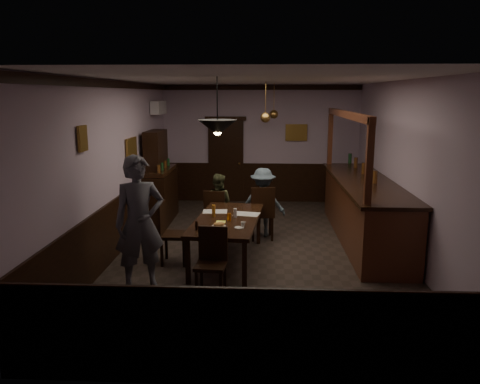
# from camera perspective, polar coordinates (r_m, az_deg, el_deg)

# --- Properties ---
(room) EXTENTS (5.01, 8.01, 3.01)m
(room) POSITION_cam_1_polar(r_m,az_deg,el_deg) (8.12, 2.38, 2.92)
(room) COLOR #2D2621
(room) RESTS_ON ground
(dining_table) EXTENTS (1.19, 2.28, 0.75)m
(dining_table) POSITION_cam_1_polar(r_m,az_deg,el_deg) (7.76, -1.55, -3.65)
(dining_table) COLOR black
(dining_table) RESTS_ON ground
(chair_far_left) EXTENTS (0.45, 0.45, 0.95)m
(chair_far_left) POSITION_cam_1_polar(r_m,az_deg,el_deg) (9.08, -3.04, -2.42)
(chair_far_left) COLOR black
(chair_far_left) RESTS_ON ground
(chair_far_right) EXTENTS (0.50, 0.50, 1.05)m
(chair_far_right) POSITION_cam_1_polar(r_m,az_deg,el_deg) (8.94, 2.74, -2.30)
(chair_far_right) COLOR black
(chair_far_right) RESTS_ON ground
(chair_near) EXTENTS (0.45, 0.45, 0.95)m
(chair_near) POSITION_cam_1_polar(r_m,az_deg,el_deg) (6.57, -3.46, -8.07)
(chair_near) COLOR black
(chair_near) RESTS_ON ground
(chair_side) EXTENTS (0.45, 0.45, 1.03)m
(chair_side) POSITION_cam_1_polar(r_m,az_deg,el_deg) (7.80, -8.61, -4.60)
(chair_side) COLOR black
(chair_side) RESTS_ON ground
(person_standing) EXTENTS (0.83, 0.72, 1.94)m
(person_standing) POSITION_cam_1_polar(r_m,az_deg,el_deg) (6.77, -12.15, -3.74)
(person_standing) COLOR #575863
(person_standing) RESTS_ON ground
(person_seated_left) EXTENTS (0.70, 0.60, 1.22)m
(person_seated_left) POSITION_cam_1_polar(r_m,az_deg,el_deg) (9.33, -2.71, -1.46)
(person_seated_left) COLOR #4D5231
(person_seated_left) RESTS_ON ground
(person_seated_right) EXTENTS (0.95, 0.65, 1.35)m
(person_seated_right) POSITION_cam_1_polar(r_m,az_deg,el_deg) (9.19, 2.81, -1.25)
(person_seated_right) COLOR #4E6170
(person_seated_right) RESTS_ON ground
(newspaper_left) EXTENTS (0.43, 0.32, 0.01)m
(newspaper_left) POSITION_cam_1_polar(r_m,az_deg,el_deg) (8.15, -3.06, -2.40)
(newspaper_left) COLOR silver
(newspaper_left) RESTS_ON dining_table
(newspaper_right) EXTENTS (0.47, 0.38, 0.01)m
(newspaper_right) POSITION_cam_1_polar(r_m,az_deg,el_deg) (7.97, 0.84, -2.71)
(newspaper_right) COLOR silver
(newspaper_right) RESTS_ON dining_table
(napkin) EXTENTS (0.16, 0.16, 0.00)m
(napkin) POSITION_cam_1_polar(r_m,az_deg,el_deg) (7.51, -2.36, -3.66)
(napkin) COLOR #F7FD5D
(napkin) RESTS_ON dining_table
(saucer) EXTENTS (0.15, 0.15, 0.01)m
(saucer) POSITION_cam_1_polar(r_m,az_deg,el_deg) (7.17, -0.09, -4.37)
(saucer) COLOR white
(saucer) RESTS_ON dining_table
(coffee_cup) EXTENTS (0.09, 0.09, 0.07)m
(coffee_cup) POSITION_cam_1_polar(r_m,az_deg,el_deg) (7.20, 0.39, -3.94)
(coffee_cup) COLOR white
(coffee_cup) RESTS_ON saucer
(pastry_plate) EXTENTS (0.22, 0.22, 0.01)m
(pastry_plate) POSITION_cam_1_polar(r_m,az_deg,el_deg) (7.23, -2.62, -4.21)
(pastry_plate) COLOR white
(pastry_plate) RESTS_ON dining_table
(pastry_ring_a) EXTENTS (0.13, 0.13, 0.04)m
(pastry_ring_a) POSITION_cam_1_polar(r_m,az_deg,el_deg) (7.25, -2.74, -3.96)
(pastry_ring_a) COLOR #C68C47
(pastry_ring_a) RESTS_ON pastry_plate
(pastry_ring_b) EXTENTS (0.13, 0.13, 0.04)m
(pastry_ring_b) POSITION_cam_1_polar(r_m,az_deg,el_deg) (7.26, -2.41, -3.91)
(pastry_ring_b) COLOR #C68C47
(pastry_ring_b) RESTS_ON pastry_plate
(soda_can) EXTENTS (0.07, 0.07, 0.12)m
(soda_can) POSITION_cam_1_polar(r_m,az_deg,el_deg) (7.57, -1.34, -3.05)
(soda_can) COLOR orange
(soda_can) RESTS_ON dining_table
(beer_glass) EXTENTS (0.06, 0.06, 0.20)m
(beer_glass) POSITION_cam_1_polar(r_m,az_deg,el_deg) (7.81, -3.23, -2.30)
(beer_glass) COLOR #BF721E
(beer_glass) RESTS_ON dining_table
(water_glass) EXTENTS (0.06, 0.06, 0.15)m
(water_glass) POSITION_cam_1_polar(r_m,az_deg,el_deg) (7.76, -0.59, -2.57)
(water_glass) COLOR silver
(water_glass) RESTS_ON dining_table
(pepper_mill) EXTENTS (0.04, 0.04, 0.14)m
(pepper_mill) POSITION_cam_1_polar(r_m,az_deg,el_deg) (7.07, -5.33, -4.10)
(pepper_mill) COLOR black
(pepper_mill) RESTS_ON dining_table
(sideboard) EXTENTS (0.54, 1.51, 1.99)m
(sideboard) POSITION_cam_1_polar(r_m,az_deg,el_deg) (10.37, -9.87, 0.79)
(sideboard) COLOR black
(sideboard) RESTS_ON ground
(bar_counter) EXTENTS (1.02, 4.37, 2.45)m
(bar_counter) POSITION_cam_1_polar(r_m,az_deg,el_deg) (9.23, 14.84, -1.95)
(bar_counter) COLOR #472113
(bar_counter) RESTS_ON ground
(door_back) EXTENTS (0.90, 0.06, 2.10)m
(door_back) POSITION_cam_1_polar(r_m,az_deg,el_deg) (12.13, -1.73, 3.75)
(door_back) COLOR black
(door_back) RESTS_ON ground
(ac_unit) EXTENTS (0.20, 0.85, 0.30)m
(ac_unit) POSITION_cam_1_polar(r_m,az_deg,el_deg) (11.19, -9.91, 10.10)
(ac_unit) COLOR white
(ac_unit) RESTS_ON ground
(picture_left_small) EXTENTS (0.04, 0.28, 0.36)m
(picture_left_small) POSITION_cam_1_polar(r_m,az_deg,el_deg) (6.92, -18.65, 6.20)
(picture_left_small) COLOR olive
(picture_left_small) RESTS_ON ground
(picture_left_large) EXTENTS (0.04, 0.62, 0.48)m
(picture_left_large) POSITION_cam_1_polar(r_m,az_deg,el_deg) (9.23, -13.07, 4.97)
(picture_left_large) COLOR olive
(picture_left_large) RESTS_ON ground
(picture_back) EXTENTS (0.55, 0.04, 0.42)m
(picture_back) POSITION_cam_1_polar(r_m,az_deg,el_deg) (12.05, 6.89, 7.21)
(picture_back) COLOR olive
(picture_back) RESTS_ON ground
(pendant_iron) EXTENTS (0.56, 0.56, 0.82)m
(pendant_iron) POSITION_cam_1_polar(r_m,az_deg,el_deg) (6.70, -2.76, 7.85)
(pendant_iron) COLOR black
(pendant_iron) RESTS_ON ground
(pendant_brass_mid) EXTENTS (0.20, 0.20, 0.81)m
(pendant_brass_mid) POSITION_cam_1_polar(r_m,az_deg,el_deg) (9.43, 3.11, 9.04)
(pendant_brass_mid) COLOR #BF8C3F
(pendant_brass_mid) RESTS_ON ground
(pendant_brass_far) EXTENTS (0.20, 0.20, 0.81)m
(pendant_brass_far) POSITION_cam_1_polar(r_m,az_deg,el_deg) (11.01, 4.14, 9.43)
(pendant_brass_far) COLOR #BF8C3F
(pendant_brass_far) RESTS_ON ground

